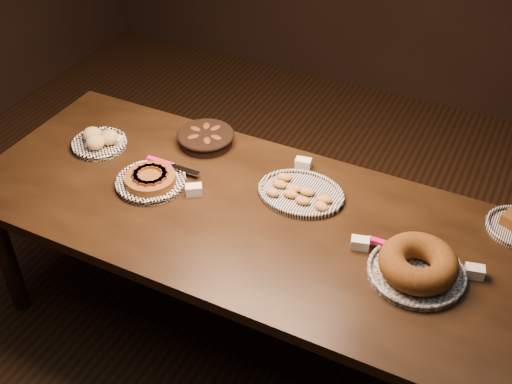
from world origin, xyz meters
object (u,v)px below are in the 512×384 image
at_px(bundt_cake_plate, 418,266).
at_px(buffet_table, 247,224).
at_px(apple_tart_plate, 151,180).
at_px(madeleine_platter, 300,193).

bearing_deg(bundt_cake_plate, buffet_table, 169.43).
relative_size(apple_tart_plate, madeleine_platter, 0.87).
height_order(buffet_table, madeleine_platter, madeleine_platter).
distance_m(apple_tart_plate, madeleine_platter, 0.65).
xyz_separation_m(apple_tart_plate, bundt_cake_plate, (1.18, -0.02, 0.03)).
bearing_deg(bundt_cake_plate, madeleine_platter, 150.73).
relative_size(buffet_table, apple_tart_plate, 7.48).
bearing_deg(madeleine_platter, bundt_cake_plate, -39.40).
height_order(apple_tart_plate, madeleine_platter, apple_tart_plate).
distance_m(buffet_table, madeleine_platter, 0.26).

